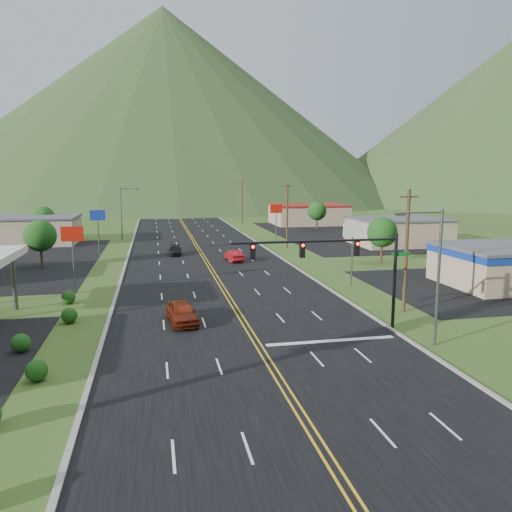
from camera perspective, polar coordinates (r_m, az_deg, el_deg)
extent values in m
plane|color=#394E1B|center=(22.66, 6.96, -20.23)|extent=(500.00, 500.00, 0.00)
cube|color=black|center=(22.66, 6.96, -20.23)|extent=(20.00, 460.00, 0.04)
cube|color=gray|center=(22.04, -21.10, -21.74)|extent=(0.30, 460.00, 0.14)
cylinder|color=black|center=(37.57, 15.54, -2.80)|extent=(0.24, 0.24, 7.00)
cylinder|color=black|center=(34.74, 6.91, 1.70)|extent=(12.00, 0.18, 0.18)
cube|color=#0C591E|center=(37.40, 16.22, 0.23)|extent=(1.40, 0.06, 0.30)
cube|color=black|center=(35.88, 11.44, 0.85)|extent=(0.35, 0.28, 1.05)
sphere|color=#FF0C05|center=(35.67, 11.57, 1.37)|extent=(0.22, 0.22, 0.22)
cube|color=black|center=(34.52, 5.32, 0.67)|extent=(0.35, 0.28, 1.05)
sphere|color=#FF0C05|center=(34.30, 5.41, 1.21)|extent=(0.22, 0.22, 0.22)
cube|color=black|center=(33.68, -0.39, 0.50)|extent=(0.35, 0.28, 1.05)
sphere|color=#FF0C05|center=(33.45, -0.33, 1.04)|extent=(0.22, 0.22, 0.22)
cylinder|color=#59595E|center=(34.46, 20.11, -2.41)|extent=(0.20, 0.20, 9.00)
cylinder|color=#59595E|center=(33.15, 18.40, 4.76)|extent=(2.88, 0.12, 0.12)
cube|color=#59595E|center=(32.47, 16.18, 4.60)|extent=(0.60, 0.25, 0.18)
cylinder|color=#59595E|center=(89.08, -15.16, 4.67)|extent=(0.20, 0.20, 9.00)
cylinder|color=#59595E|center=(88.78, -14.34, 7.47)|extent=(2.88, 0.12, 0.12)
cube|color=#59595E|center=(88.73, -13.40, 7.44)|extent=(0.60, 0.25, 0.18)
cylinder|color=#59595E|center=(45.98, -25.91, -2.50)|extent=(0.36, 0.36, 5.00)
cube|color=tan|center=(89.75, -25.42, 2.59)|extent=(18.00, 11.00, 4.20)
cube|color=#4C4C51|center=(89.55, -25.52, 4.02)|extent=(18.40, 11.40, 0.30)
cube|color=tan|center=(83.59, 15.92, 2.63)|extent=(14.00, 11.00, 4.00)
cube|color=#4C4C51|center=(83.38, 15.98, 4.10)|extent=(14.40, 11.40, 0.30)
cube|color=tan|center=(114.34, 6.03, 4.68)|extent=(16.00, 12.00, 4.20)
cube|color=maroon|center=(114.19, 6.04, 5.81)|extent=(16.40, 12.40, 0.30)
cylinder|color=#59595E|center=(49.99, -20.07, -1.25)|extent=(0.16, 0.16, 5.00)
cube|color=#A91709|center=(49.54, -20.28, 2.39)|extent=(2.00, 0.18, 1.40)
cylinder|color=#59595E|center=(71.58, -17.54, 1.90)|extent=(0.16, 0.16, 5.00)
cube|color=navy|center=(71.27, -17.67, 4.46)|extent=(2.00, 0.18, 1.40)
cylinder|color=#59595E|center=(51.28, 10.90, -0.60)|extent=(0.16, 0.16, 5.00)
cube|color=white|center=(50.84, 11.01, 2.96)|extent=(2.00, 0.18, 1.40)
cylinder|color=#59595E|center=(81.48, 2.31, 3.17)|extent=(0.16, 0.16, 5.00)
cube|color=#A91709|center=(81.21, 2.33, 5.42)|extent=(2.00, 0.18, 1.40)
cylinder|color=#382314|center=(65.79, -23.32, 0.08)|extent=(0.30, 0.30, 3.00)
sphere|color=#194112|center=(65.48, -23.45, 2.16)|extent=(3.84, 3.84, 3.84)
cylinder|color=#382314|center=(93.03, -23.03, 2.58)|extent=(0.30, 0.30, 3.00)
sphere|color=#194112|center=(92.82, -23.12, 4.05)|extent=(3.84, 3.84, 3.84)
cylinder|color=#382314|center=(65.90, 14.15, 0.57)|extent=(0.30, 0.30, 3.00)
sphere|color=#194112|center=(65.59, 14.23, 2.65)|extent=(3.84, 3.84, 3.84)
cylinder|color=#382314|center=(102.41, 6.97, 3.80)|extent=(0.30, 0.30, 3.00)
sphere|color=#194112|center=(102.21, 7.00, 5.14)|extent=(3.84, 3.84, 3.84)
cylinder|color=#382314|center=(42.18, 16.80, 0.51)|extent=(0.28, 0.28, 10.00)
cube|color=#382314|center=(41.77, 17.09, 6.48)|extent=(1.60, 0.12, 0.12)
cylinder|color=#382314|center=(76.55, 3.59, 4.65)|extent=(0.28, 0.28, 10.00)
cube|color=#382314|center=(76.33, 3.62, 7.94)|extent=(1.60, 0.12, 0.12)
cylinder|color=#382314|center=(115.56, -1.62, 6.22)|extent=(0.28, 0.28, 10.00)
cube|color=#382314|center=(115.41, -1.63, 8.40)|extent=(1.60, 0.12, 0.12)
cylinder|color=#382314|center=(155.07, -4.20, 6.97)|extent=(0.28, 0.28, 10.00)
cube|color=#382314|center=(154.95, -4.22, 8.60)|extent=(1.60, 0.12, 0.12)
cone|color=#203819|center=(240.79, -10.37, 16.60)|extent=(220.00, 220.00, 85.00)
imported|color=#661C0B|center=(38.34, -8.47, -6.42)|extent=(2.51, 5.08, 1.66)
imported|color=black|center=(70.77, -9.25, 0.60)|extent=(1.97, 4.37, 1.24)
imported|color=maroon|center=(64.91, -2.53, 0.02)|extent=(2.05, 4.53, 1.44)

